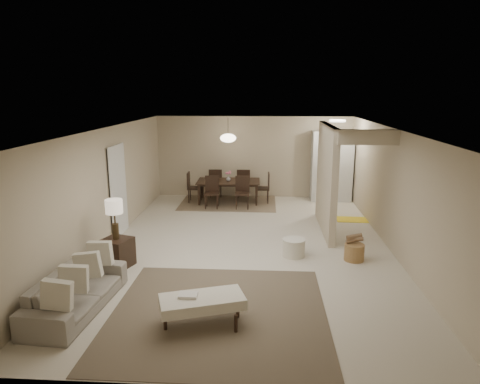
# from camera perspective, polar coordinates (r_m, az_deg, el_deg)

# --- Properties ---
(floor) EXTENTS (9.00, 9.00, 0.00)m
(floor) POSITION_cam_1_polar(r_m,az_deg,el_deg) (9.24, 0.94, -7.24)
(floor) COLOR beige
(floor) RESTS_ON ground
(ceiling) EXTENTS (9.00, 9.00, 0.00)m
(ceiling) POSITION_cam_1_polar(r_m,az_deg,el_deg) (8.69, 1.00, 8.39)
(ceiling) COLOR white
(ceiling) RESTS_ON back_wall
(back_wall) EXTENTS (6.00, 0.00, 6.00)m
(back_wall) POSITION_cam_1_polar(r_m,az_deg,el_deg) (13.30, 1.85, 4.68)
(back_wall) COLOR #C4B294
(back_wall) RESTS_ON floor
(left_wall) EXTENTS (0.00, 9.00, 9.00)m
(left_wall) POSITION_cam_1_polar(r_m,az_deg,el_deg) (9.50, -17.42, 0.57)
(left_wall) COLOR #C4B294
(left_wall) RESTS_ON floor
(right_wall) EXTENTS (0.00, 9.00, 9.00)m
(right_wall) POSITION_cam_1_polar(r_m,az_deg,el_deg) (9.25, 19.87, 0.06)
(right_wall) COLOR #C4B294
(right_wall) RESTS_ON floor
(partition) EXTENTS (0.15, 2.50, 2.50)m
(partition) POSITION_cam_1_polar(r_m,az_deg,el_deg) (10.20, 11.45, 1.76)
(partition) COLOR #C4B294
(partition) RESTS_ON floor
(doorway) EXTENTS (0.04, 0.90, 2.04)m
(doorway) POSITION_cam_1_polar(r_m,az_deg,el_deg) (10.09, -15.98, 0.05)
(doorway) COLOR black
(doorway) RESTS_ON floor
(pantry_cabinet) EXTENTS (1.20, 0.55, 2.10)m
(pantry_cabinet) POSITION_cam_1_polar(r_m,az_deg,el_deg) (13.13, 12.12, 3.39)
(pantry_cabinet) COLOR silver
(pantry_cabinet) RESTS_ON floor
(flush_light) EXTENTS (0.44, 0.44, 0.05)m
(flush_light) POSITION_cam_1_polar(r_m,az_deg,el_deg) (12.03, 12.87, 9.24)
(flush_light) COLOR white
(flush_light) RESTS_ON ceiling
(living_rug) EXTENTS (3.20, 3.20, 0.01)m
(living_rug) POSITION_cam_1_polar(r_m,az_deg,el_deg) (6.65, -2.84, -15.85)
(living_rug) COLOR brown
(living_rug) RESTS_ON floor
(sofa) EXTENTS (2.05, 0.93, 0.58)m
(sofa) POSITION_cam_1_polar(r_m,az_deg,el_deg) (7.07, -20.97, -12.30)
(sofa) COLOR gray
(sofa) RESTS_ON floor
(ottoman_bench) EXTENTS (1.29, 0.89, 0.42)m
(ottoman_bench) POSITION_cam_1_polar(r_m,az_deg,el_deg) (6.25, -5.07, -14.43)
(ottoman_bench) COLOR beige
(ottoman_bench) RESTS_ON living_rug
(side_table) EXTENTS (0.63, 0.63, 0.55)m
(side_table) POSITION_cam_1_polar(r_m,az_deg,el_deg) (8.47, -16.06, -7.77)
(side_table) COLOR black
(side_table) RESTS_ON floor
(table_lamp) EXTENTS (0.32, 0.32, 0.76)m
(table_lamp) POSITION_cam_1_polar(r_m,az_deg,el_deg) (8.21, -16.43, -2.32)
(table_lamp) COLOR #41311B
(table_lamp) RESTS_ON side_table
(round_pouf) EXTENTS (0.46, 0.46, 0.36)m
(round_pouf) POSITION_cam_1_polar(r_m,az_deg,el_deg) (8.72, 7.19, -7.37)
(round_pouf) COLOR beige
(round_pouf) RESTS_ON floor
(wicker_basket) EXTENTS (0.47, 0.47, 0.33)m
(wicker_basket) POSITION_cam_1_polar(r_m,az_deg,el_deg) (8.75, 14.98, -7.77)
(wicker_basket) COLOR olive
(wicker_basket) RESTS_ON floor
(dining_rug) EXTENTS (2.80, 2.10, 0.01)m
(dining_rug) POSITION_cam_1_polar(r_m,az_deg,el_deg) (12.80, -1.54, -1.35)
(dining_rug) COLOR brown
(dining_rug) RESTS_ON floor
(dining_table) EXTENTS (1.88, 1.08, 0.65)m
(dining_table) POSITION_cam_1_polar(r_m,az_deg,el_deg) (12.73, -1.55, 0.04)
(dining_table) COLOR black
(dining_table) RESTS_ON dining_rug
(dining_chairs) EXTENTS (2.43, 1.78, 0.90)m
(dining_chairs) POSITION_cam_1_polar(r_m,az_deg,el_deg) (12.70, -1.55, 0.60)
(dining_chairs) COLOR black
(dining_chairs) RESTS_ON dining_rug
(vase) EXTENTS (0.18, 0.18, 0.14)m
(vase) POSITION_cam_1_polar(r_m,az_deg,el_deg) (12.64, -1.56, 1.80)
(vase) COLOR silver
(vase) RESTS_ON dining_table
(yellow_mat) EXTENTS (0.86, 0.55, 0.01)m
(yellow_mat) POSITION_cam_1_polar(r_m,az_deg,el_deg) (11.45, 14.82, -3.57)
(yellow_mat) COLOR yellow
(yellow_mat) RESTS_ON floor
(pendant_light) EXTENTS (0.46, 0.46, 0.71)m
(pendant_light) POSITION_cam_1_polar(r_m,az_deg,el_deg) (12.46, -1.59, 7.21)
(pendant_light) COLOR #41311B
(pendant_light) RESTS_ON ceiling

